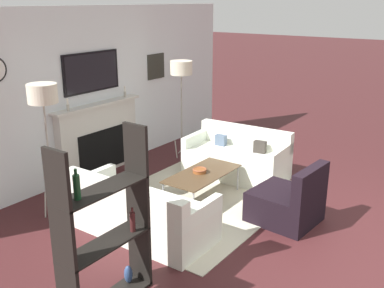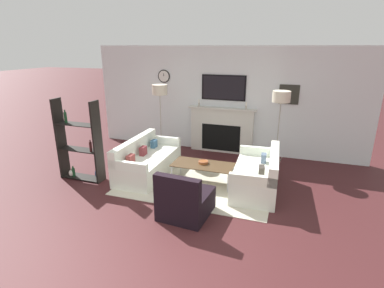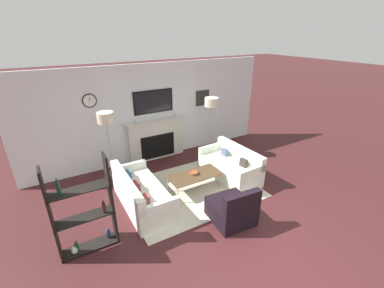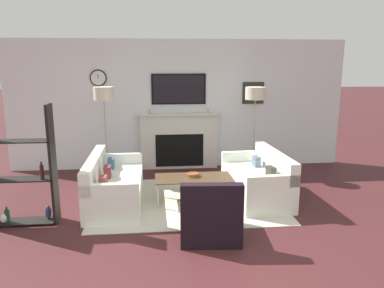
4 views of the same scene
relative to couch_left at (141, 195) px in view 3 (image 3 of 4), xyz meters
name	(u,v)px [view 3 (image 3 of 4)]	position (x,y,z in m)	size (l,w,h in m)	color
ground_plane	(266,266)	(1.19, -2.48, -0.28)	(60.00, 60.00, 0.00)	#3F1B1C
fireplace_wall	(154,118)	(1.20, 2.05, 0.93)	(7.09, 0.28, 2.70)	silver
area_rug	(190,190)	(1.19, 0.00, -0.27)	(3.00, 2.31, 0.01)	beige
couch_left	(141,195)	(0.00, 0.00, 0.00)	(0.83, 1.84, 0.77)	white
couch_right	(231,167)	(2.39, 0.00, 0.01)	(0.89, 1.66, 0.78)	white
armchair	(232,210)	(1.38, -1.35, -0.02)	(0.82, 0.86, 0.82)	black
coffee_table	(195,176)	(1.29, -0.05, 0.11)	(1.24, 0.59, 0.41)	#4C3823
decorative_bowl	(194,173)	(1.29, -0.01, 0.16)	(0.21, 0.21, 0.06)	brown
floor_lamp_left	(106,119)	(-0.26, 1.33, 1.35)	(0.38, 0.38, 1.79)	#9E998E
floor_lamp_right	(212,103)	(2.64, 1.33, 1.33)	(0.39, 0.39, 1.77)	#9E998E
shelf_unit	(84,213)	(-1.18, -0.67, 0.47)	(0.95, 0.28, 1.69)	black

